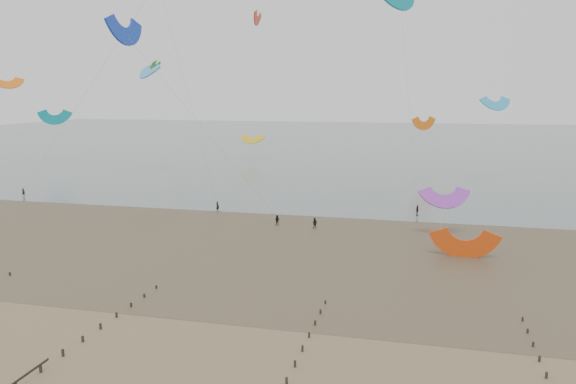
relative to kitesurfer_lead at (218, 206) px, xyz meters
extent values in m
plane|color=brown|center=(21.64, -50.14, -0.89)|extent=(500.00, 500.00, 0.00)
plane|color=#475654|center=(21.64, 149.86, -0.86)|extent=(500.00, 500.00, 0.00)
plane|color=#473A28|center=(21.64, -15.14, -0.87)|extent=(500.00, 500.00, 0.00)
ellipsoid|color=slate|center=(3.64, -28.14, -0.88)|extent=(23.60, 14.36, 0.01)
ellipsoid|color=slate|center=(33.64, -12.14, -0.88)|extent=(33.64, 18.32, 0.01)
ellipsoid|color=slate|center=(-18.36, -10.14, -0.88)|extent=(26.95, 14.22, 0.01)
cube|color=black|center=(-10.36, -38.14, -0.71)|extent=(0.16, 0.16, 0.45)
cube|color=black|center=(7.64, -56.56, -0.61)|extent=(0.16, 0.16, 0.65)
cube|color=black|center=(7.64, -53.93, -0.62)|extent=(0.16, 0.16, 0.62)
cube|color=black|center=(7.64, -51.30, -0.64)|extent=(0.16, 0.16, 0.59)
cube|color=black|center=(7.64, -48.66, -0.65)|extent=(0.16, 0.16, 0.57)
cube|color=black|center=(7.64, -46.03, -0.67)|extent=(0.16, 0.16, 0.54)
cube|color=black|center=(7.64, -43.40, -0.68)|extent=(0.16, 0.16, 0.51)
cube|color=black|center=(7.64, -40.77, -0.70)|extent=(0.16, 0.16, 0.48)
cube|color=black|center=(7.64, -38.14, -0.71)|extent=(0.16, 0.16, 0.45)
cube|color=black|center=(25.64, -53.93, -0.62)|extent=(0.16, 0.16, 0.62)
cube|color=black|center=(25.64, -51.30, -0.64)|extent=(0.16, 0.16, 0.59)
cube|color=black|center=(25.64, -48.66, -0.65)|extent=(0.16, 0.16, 0.57)
cube|color=black|center=(25.64, -46.03, -0.67)|extent=(0.16, 0.16, 0.54)
cube|color=black|center=(25.64, -43.40, -0.68)|extent=(0.16, 0.16, 0.51)
cube|color=black|center=(25.64, -40.77, -0.70)|extent=(0.16, 0.16, 0.48)
cube|color=black|center=(25.64, -38.14, -0.71)|extent=(0.16, 0.16, 0.45)
cube|color=black|center=(43.64, -48.66, -0.65)|extent=(0.16, 0.16, 0.57)
cube|color=black|center=(43.64, -46.03, -0.67)|extent=(0.16, 0.16, 0.54)
cube|color=black|center=(43.64, -43.40, -0.68)|extent=(0.16, 0.16, 0.51)
cube|color=black|center=(43.64, -40.77, -0.70)|extent=(0.16, 0.16, 0.48)
cube|color=black|center=(43.64, -38.14, -0.71)|extent=(0.16, 0.16, 0.45)
imported|color=black|center=(0.00, 0.00, 0.00)|extent=(0.76, 0.65, 1.77)
imported|color=black|center=(-42.77, 4.62, -0.08)|extent=(0.65, 0.50, 1.62)
imported|color=black|center=(12.72, -7.60, -0.07)|extent=(0.80, 0.63, 1.63)
imported|color=black|center=(33.68, 4.43, 0.05)|extent=(0.62, 1.15, 1.87)
imported|color=black|center=(36.71, -13.42, -0.04)|extent=(1.26, 1.04, 1.70)
imported|color=black|center=(18.78, -8.28, -0.06)|extent=(0.93, 0.81, 1.65)
camera|label=1|loc=(34.42, -89.45, 19.44)|focal=35.00mm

